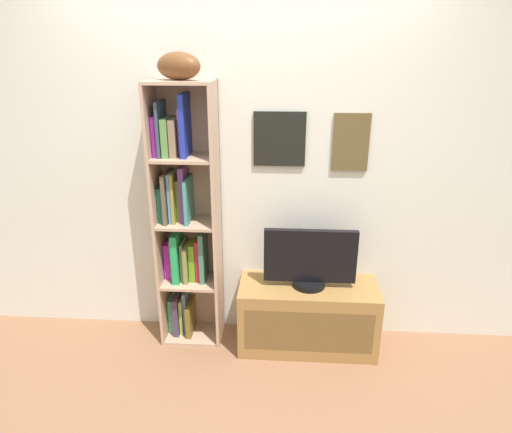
{
  "coord_description": "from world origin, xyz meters",
  "views": [
    {
      "loc": [
        0.29,
        -1.78,
        2.0
      ],
      "look_at": [
        0.11,
        0.85,
        0.99
      ],
      "focal_mm": 31.1,
      "sensor_mm": 36.0,
      "label": 1
    }
  ],
  "objects_px": {
    "bookshelf": "(184,223)",
    "football": "(179,66)",
    "television": "(310,260)",
    "tv_stand": "(307,316)"
  },
  "relations": [
    {
      "from": "tv_stand",
      "to": "television",
      "type": "distance_m",
      "value": 0.44
    },
    {
      "from": "bookshelf",
      "to": "football",
      "type": "height_order",
      "value": "football"
    },
    {
      "from": "bookshelf",
      "to": "television",
      "type": "distance_m",
      "value": 0.89
    },
    {
      "from": "tv_stand",
      "to": "television",
      "type": "relative_size",
      "value": 1.54
    },
    {
      "from": "football",
      "to": "television",
      "type": "distance_m",
      "value": 1.48
    },
    {
      "from": "football",
      "to": "tv_stand",
      "type": "relative_size",
      "value": 0.32
    },
    {
      "from": "bookshelf",
      "to": "television",
      "type": "bearing_deg",
      "value": -5.87
    },
    {
      "from": "bookshelf",
      "to": "television",
      "type": "height_order",
      "value": "bookshelf"
    },
    {
      "from": "bookshelf",
      "to": "football",
      "type": "relative_size",
      "value": 6.06
    },
    {
      "from": "bookshelf",
      "to": "football",
      "type": "bearing_deg",
      "value": -43.02
    }
  ]
}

